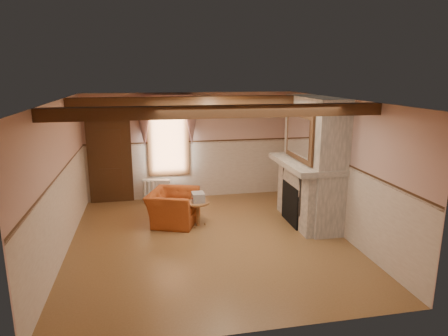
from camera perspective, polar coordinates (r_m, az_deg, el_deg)
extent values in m
cube|color=brown|center=(8.19, -2.08, -10.27)|extent=(5.50, 6.00, 0.01)
cube|color=silver|center=(7.51, -2.26, 9.67)|extent=(5.50, 6.00, 0.01)
cube|color=tan|center=(10.64, -4.72, 3.17)|extent=(5.50, 0.02, 2.80)
cube|color=tan|center=(4.94, 3.41, -9.19)|extent=(5.50, 0.02, 2.80)
cube|color=tan|center=(7.81, -22.53, -1.65)|extent=(0.02, 6.00, 2.80)
cube|color=tan|center=(8.59, 16.26, 0.17)|extent=(0.02, 6.00, 2.80)
cube|color=black|center=(9.07, 9.90, -5.03)|extent=(0.20, 0.95, 0.90)
imported|color=#994219|center=(9.02, -7.28, -5.58)|extent=(1.32, 1.41, 0.74)
cylinder|color=brown|center=(8.85, -3.79, -6.53)|extent=(0.68, 0.68, 0.55)
cube|color=#B7AD8C|center=(8.74, -3.72, -4.18)|extent=(0.27, 0.33, 0.20)
cube|color=silver|center=(10.54, -9.59, -3.22)|extent=(0.72, 0.35, 0.60)
imported|color=brown|center=(8.84, 11.79, 1.22)|extent=(0.36, 0.36, 0.09)
cube|color=black|center=(9.58, 9.90, 2.59)|extent=(0.14, 0.24, 0.20)
cylinder|color=gold|center=(9.10, 11.06, 2.22)|extent=(0.11, 0.11, 0.28)
cylinder|color=#B2151A|center=(8.29, 13.42, 0.57)|extent=(0.06, 0.06, 0.16)
cylinder|color=gold|center=(8.66, 12.30, 1.05)|extent=(0.06, 0.06, 0.12)
cube|color=gray|center=(8.98, 12.68, 0.94)|extent=(0.85, 2.00, 2.80)
cube|color=gray|center=(8.92, 11.61, 0.65)|extent=(1.05, 2.05, 0.12)
cube|color=silver|center=(8.73, 10.67, 4.50)|extent=(0.06, 1.44, 1.04)
cube|color=black|center=(10.63, -15.96, 0.75)|extent=(1.10, 0.10, 2.10)
cube|color=white|center=(10.52, -7.98, 4.35)|extent=(1.06, 0.08, 2.02)
cube|color=gray|center=(10.35, -8.06, 7.55)|extent=(1.30, 0.14, 1.40)
cube|color=black|center=(6.34, -0.54, 8.06)|extent=(5.50, 0.18, 0.20)
cube|color=black|center=(8.70, -3.51, 9.52)|extent=(5.50, 0.18, 0.20)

